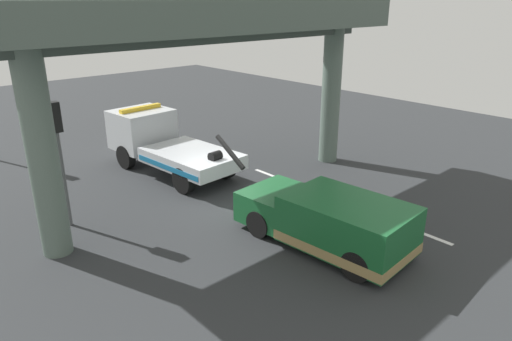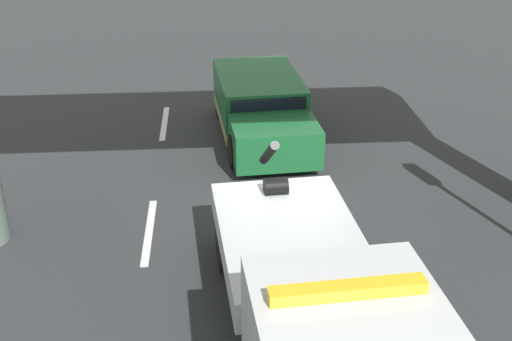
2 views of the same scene
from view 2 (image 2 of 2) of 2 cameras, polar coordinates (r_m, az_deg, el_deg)
The scene contains 5 objects.
ground_plane at distance 13.55m, azimuth 2.21°, elevation -5.14°, with size 60.00×40.00×0.10m, color #2D3033.
lane_stripe_west at distance 18.88m, azimuth -8.16°, elevation 4.22°, with size 2.60×0.16×0.01m, color silver.
lane_stripe_mid at distance 13.52m, azimuth -9.51°, elevation -5.34°, with size 2.60×0.16×0.01m, color silver.
tow_truck_white at distance 9.56m, azimuth 5.39°, elevation -11.24°, with size 7.32×2.82×2.46m.
towed_van_green at distance 17.55m, azimuth 0.49°, elevation 5.49°, with size 5.34×2.55×1.58m.
Camera 2 is at (11.48, -1.38, 7.01)m, focal length 44.87 mm.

